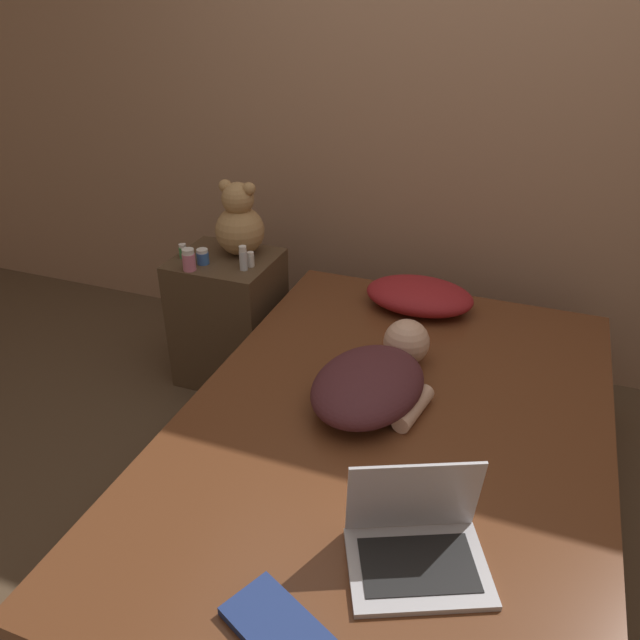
# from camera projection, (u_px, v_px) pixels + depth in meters

# --- Properties ---
(ground_plane) EXTENTS (12.00, 12.00, 0.00)m
(ground_plane) POSITION_uv_depth(u_px,v_px,m) (384.00, 531.00, 2.23)
(ground_plane) COLOR brown
(wall_back) EXTENTS (8.00, 0.06, 2.60)m
(wall_back) POSITION_uv_depth(u_px,v_px,m) (481.00, 91.00, 2.64)
(wall_back) COLOR tan
(wall_back) RESTS_ON ground_plane
(bed) EXTENTS (1.37, 2.02, 0.49)m
(bed) POSITION_uv_depth(u_px,v_px,m) (387.00, 481.00, 2.11)
(bed) COLOR #4C331E
(bed) RESTS_ON ground_plane
(nightstand) EXTENTS (0.44, 0.40, 0.62)m
(nightstand) POSITION_uv_depth(u_px,v_px,m) (229.00, 318.00, 2.95)
(nightstand) COLOR brown
(nightstand) RESTS_ON ground_plane
(pillow) EXTENTS (0.45, 0.31, 0.12)m
(pillow) POSITION_uv_depth(u_px,v_px,m) (419.00, 296.00, 2.63)
(pillow) COLOR maroon
(pillow) RESTS_ON bed
(person_lying) EXTENTS (0.42, 0.64, 0.17)m
(person_lying) POSITION_uv_depth(u_px,v_px,m) (376.00, 378.00, 2.07)
(person_lying) COLOR #4C2328
(person_lying) RESTS_ON bed
(laptop) EXTENTS (0.41, 0.36, 0.26)m
(laptop) POSITION_uv_depth(u_px,v_px,m) (416.00, 540.00, 1.51)
(laptop) COLOR silver
(laptop) RESTS_ON bed
(teddy_bear) EXTENTS (0.22, 0.22, 0.34)m
(teddy_bear) POSITION_uv_depth(u_px,v_px,m) (239.00, 223.00, 2.77)
(teddy_bear) COLOR tan
(teddy_bear) RESTS_ON nightstand
(bottle_blue) EXTENTS (0.05, 0.05, 0.07)m
(bottle_blue) POSITION_uv_depth(u_px,v_px,m) (203.00, 257.00, 2.72)
(bottle_blue) COLOR #3866B2
(bottle_blue) RESTS_ON nightstand
(bottle_white) EXTENTS (0.03, 0.03, 0.07)m
(bottle_white) POSITION_uv_depth(u_px,v_px,m) (251.00, 259.00, 2.70)
(bottle_white) COLOR white
(bottle_white) RESTS_ON nightstand
(bottle_green) EXTENTS (0.03, 0.03, 0.06)m
(bottle_green) POSITION_uv_depth(u_px,v_px,m) (183.00, 251.00, 2.78)
(bottle_green) COLOR #3D8E4C
(bottle_green) RESTS_ON nightstand
(bottle_clear) EXTENTS (0.03, 0.03, 0.11)m
(bottle_clear) POSITION_uv_depth(u_px,v_px,m) (243.00, 258.00, 2.66)
(bottle_clear) COLOR silver
(bottle_clear) RESTS_ON nightstand
(bottle_pink) EXTENTS (0.06, 0.06, 0.10)m
(bottle_pink) POSITION_uv_depth(u_px,v_px,m) (189.00, 260.00, 2.66)
(bottle_pink) COLOR pink
(bottle_pink) RESTS_ON nightstand
(book) EXTENTS (0.28, 0.23, 0.02)m
(book) POSITION_uv_depth(u_px,v_px,m) (276.00, 627.00, 1.36)
(book) COLOR navy
(book) RESTS_ON bed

